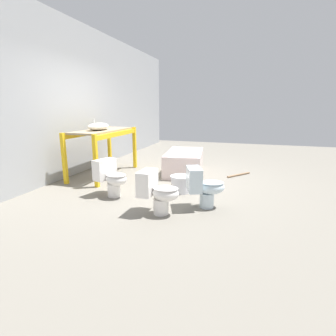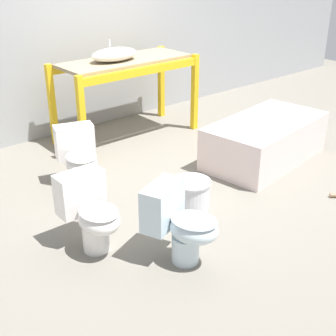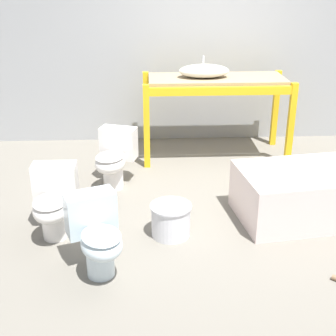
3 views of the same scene
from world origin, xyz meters
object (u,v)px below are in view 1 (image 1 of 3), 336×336
object	(u,v)px
sink_basin	(98,126)
bathtub_main	(184,160)
toilet_near	(157,191)
toilet_far	(111,177)
bucket_white	(181,183)
toilet_extra	(204,186)

from	to	relation	value
sink_basin	bathtub_main	xyz separation A→B (m)	(0.89, -1.59, -0.78)
toilet_near	toilet_far	size ratio (longest dim) A/B	0.97
toilet_far	sink_basin	bearing A→B (deg)	56.71
bathtub_main	toilet_far	xyz separation A→B (m)	(-1.92, 0.76, 0.06)
bucket_white	toilet_near	bearing A→B (deg)	176.41
sink_basin	toilet_far	world-z (taller)	sink_basin
bathtub_main	toilet_far	world-z (taller)	toilet_far
sink_basin	toilet_extra	distance (m)	2.71
bathtub_main	toilet_extra	world-z (taller)	toilet_extra
toilet_extra	toilet_near	bearing A→B (deg)	105.13
sink_basin	bucket_white	size ratio (longest dim) A/B	1.64
bathtub_main	bucket_white	bearing A→B (deg)	-176.29
bathtub_main	toilet_extra	size ratio (longest dim) A/B	2.46
bucket_white	bathtub_main	bearing A→B (deg)	11.67
bucket_white	toilet_far	bearing A→B (deg)	117.46
sink_basin	toilet_near	world-z (taller)	sink_basin
bathtub_main	toilet_extra	xyz separation A→B (m)	(-1.96, -0.79, 0.06)
bathtub_main	toilet_near	size ratio (longest dim) A/B	2.57
toilet_far	bucket_white	distance (m)	1.18
toilet_extra	bucket_white	size ratio (longest dim) A/B	1.75
bathtub_main	toilet_near	distance (m)	2.39
toilet_near	toilet_far	xyz separation A→B (m)	(0.46, 0.98, 0.00)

